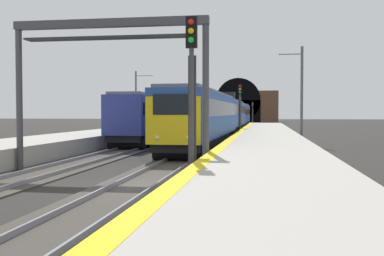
{
  "coord_description": "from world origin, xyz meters",
  "views": [
    {
      "loc": [
        -15.33,
        -4.24,
        2.56
      ],
      "look_at": [
        13.85,
        0.35,
        1.55
      ],
      "focal_mm": 42.98,
      "sensor_mm": 36.0,
      "label": 1
    }
  ],
  "objects_px": {
    "train_main_approaching": "(227,115)",
    "railway_signal_near": "(192,85)",
    "catenary_mast_far": "(301,94)",
    "catenary_mast_near": "(136,101)",
    "railway_signal_mid": "(240,105)",
    "train_adjacent_platform": "(194,115)",
    "railway_signal_far": "(253,111)",
    "overhead_signal_gantry": "(109,56)"
  },
  "relations": [
    {
      "from": "railway_signal_far",
      "to": "catenary_mast_far",
      "type": "bearing_deg",
      "value": 5.06
    },
    {
      "from": "railway_signal_far",
      "to": "overhead_signal_gantry",
      "type": "xyz_separation_m",
      "value": [
        -78.87,
        4.16,
        2.08
      ]
    },
    {
      "from": "railway_signal_far",
      "to": "train_main_approaching",
      "type": "bearing_deg",
      "value": -2.31
    },
    {
      "from": "train_main_approaching",
      "to": "railway_signal_far",
      "type": "xyz_separation_m",
      "value": [
        44.73,
        -1.8,
        0.62
      ]
    },
    {
      "from": "train_main_approaching",
      "to": "railway_signal_mid",
      "type": "distance_m",
      "value": 6.77
    },
    {
      "from": "railway_signal_near",
      "to": "train_adjacent_platform",
      "type": "bearing_deg",
      "value": -171.39
    },
    {
      "from": "train_adjacent_platform",
      "to": "overhead_signal_gantry",
      "type": "xyz_separation_m",
      "value": [
        -39.42,
        -2.36,
        2.73
      ]
    },
    {
      "from": "railway_signal_mid",
      "to": "overhead_signal_gantry",
      "type": "relative_size",
      "value": 0.62
    },
    {
      "from": "overhead_signal_gantry",
      "to": "railway_signal_far",
      "type": "bearing_deg",
      "value": -3.02
    },
    {
      "from": "railway_signal_mid",
      "to": "railway_signal_far",
      "type": "xyz_separation_m",
      "value": [
        51.18,
        0.0,
        -0.34
      ]
    },
    {
      "from": "train_main_approaching",
      "to": "railway_signal_far",
      "type": "height_order",
      "value": "train_main_approaching"
    },
    {
      "from": "railway_signal_near",
      "to": "overhead_signal_gantry",
      "type": "relative_size",
      "value": 0.67
    },
    {
      "from": "train_adjacent_platform",
      "to": "railway_signal_mid",
      "type": "relative_size",
      "value": 11.02
    },
    {
      "from": "railway_signal_mid",
      "to": "catenary_mast_near",
      "type": "distance_m",
      "value": 16.89
    },
    {
      "from": "railway_signal_near",
      "to": "overhead_signal_gantry",
      "type": "distance_m",
      "value": 5.71
    },
    {
      "from": "catenary_mast_far",
      "to": "train_adjacent_platform",
      "type": "bearing_deg",
      "value": 29.48
    },
    {
      "from": "railway_signal_mid",
      "to": "catenary_mast_near",
      "type": "xyz_separation_m",
      "value": [
        9.91,
        13.66,
        0.76
      ]
    },
    {
      "from": "train_main_approaching",
      "to": "catenary_mast_near",
      "type": "xyz_separation_m",
      "value": [
        3.46,
        11.85,
        1.72
      ]
    },
    {
      "from": "railway_signal_mid",
      "to": "catenary_mast_far",
      "type": "distance_m",
      "value": 10.71
    },
    {
      "from": "railway_signal_mid",
      "to": "overhead_signal_gantry",
      "type": "xyz_separation_m",
      "value": [
        -27.69,
        4.16,
        1.73
      ]
    },
    {
      "from": "railway_signal_near",
      "to": "catenary_mast_near",
      "type": "distance_m",
      "value": 43.41
    },
    {
      "from": "train_main_approaching",
      "to": "overhead_signal_gantry",
      "type": "distance_m",
      "value": 34.33
    },
    {
      "from": "railway_signal_far",
      "to": "catenary_mast_near",
      "type": "distance_m",
      "value": 43.48
    },
    {
      "from": "catenary_mast_near",
      "to": "catenary_mast_far",
      "type": "distance_m",
      "value": 26.99
    },
    {
      "from": "railway_signal_mid",
      "to": "catenary_mast_near",
      "type": "bearing_deg",
      "value": -125.98
    },
    {
      "from": "train_adjacent_platform",
      "to": "catenary_mast_near",
      "type": "xyz_separation_m",
      "value": [
        -1.82,
        7.14,
        1.75
      ]
    },
    {
      "from": "railway_signal_near",
      "to": "catenary_mast_near",
      "type": "relative_size",
      "value": 0.74
    },
    {
      "from": "train_adjacent_platform",
      "to": "railway_signal_near",
      "type": "distance_m",
      "value": 43.53
    },
    {
      "from": "train_adjacent_platform",
      "to": "catenary_mast_far",
      "type": "xyz_separation_m",
      "value": [
        -20.99,
        -11.87,
        1.73
      ]
    },
    {
      "from": "catenary_mast_far",
      "to": "railway_signal_mid",
      "type": "bearing_deg",
      "value": 30.04
    },
    {
      "from": "train_main_approaching",
      "to": "railway_signal_near",
      "type": "xyz_separation_m",
      "value": [
        -37.74,
        -1.8,
        1.17
      ]
    },
    {
      "from": "railway_signal_far",
      "to": "catenary_mast_near",
      "type": "relative_size",
      "value": 0.61
    },
    {
      "from": "catenary_mast_near",
      "to": "catenary_mast_far",
      "type": "xyz_separation_m",
      "value": [
        -19.16,
        -19.01,
        -0.02
      ]
    },
    {
      "from": "train_adjacent_platform",
      "to": "railway_signal_far",
      "type": "relative_size",
      "value": 12.45
    },
    {
      "from": "train_adjacent_platform",
      "to": "railway_signal_far",
      "type": "height_order",
      "value": "train_adjacent_platform"
    },
    {
      "from": "train_main_approaching",
      "to": "railway_signal_mid",
      "type": "relative_size",
      "value": 11.6
    },
    {
      "from": "catenary_mast_near",
      "to": "catenary_mast_far",
      "type": "height_order",
      "value": "catenary_mast_near"
    },
    {
      "from": "catenary_mast_near",
      "to": "train_main_approaching",
      "type": "bearing_deg",
      "value": -106.28
    },
    {
      "from": "railway_signal_mid",
      "to": "railway_signal_far",
      "type": "distance_m",
      "value": 51.18
    },
    {
      "from": "railway_signal_near",
      "to": "railway_signal_mid",
      "type": "height_order",
      "value": "railway_signal_near"
    },
    {
      "from": "catenary_mast_far",
      "to": "catenary_mast_near",
      "type": "bearing_deg",
      "value": 44.76
    },
    {
      "from": "train_adjacent_platform",
      "to": "railway_signal_near",
      "type": "bearing_deg",
      "value": -169.93
    }
  ]
}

